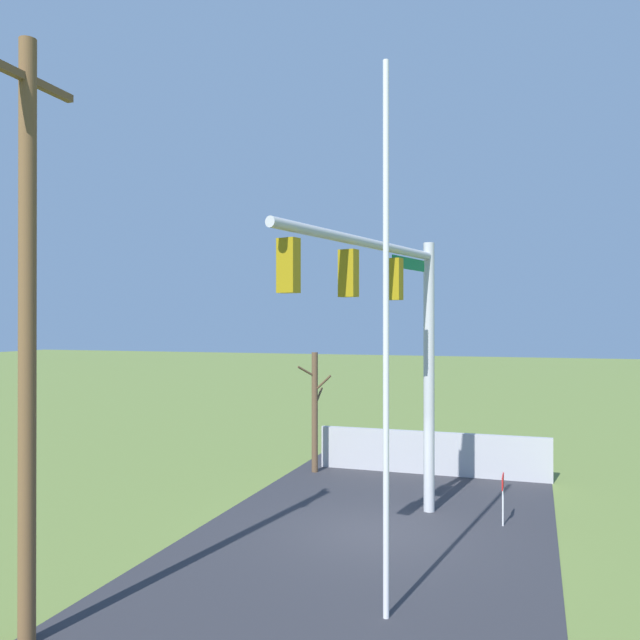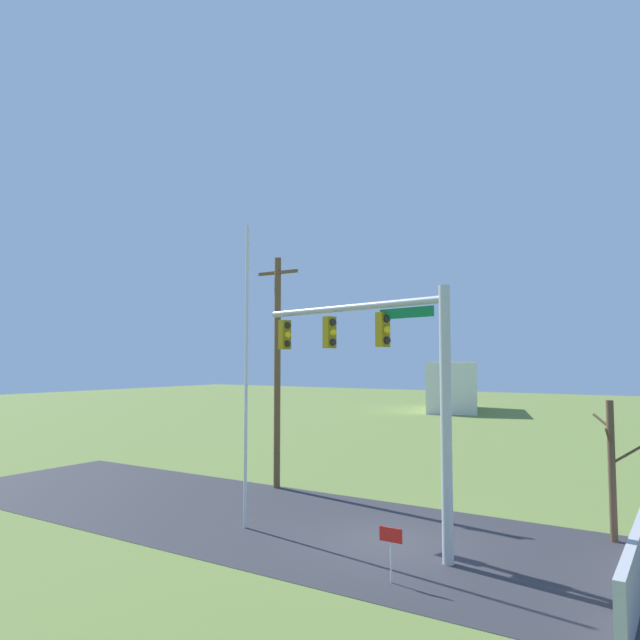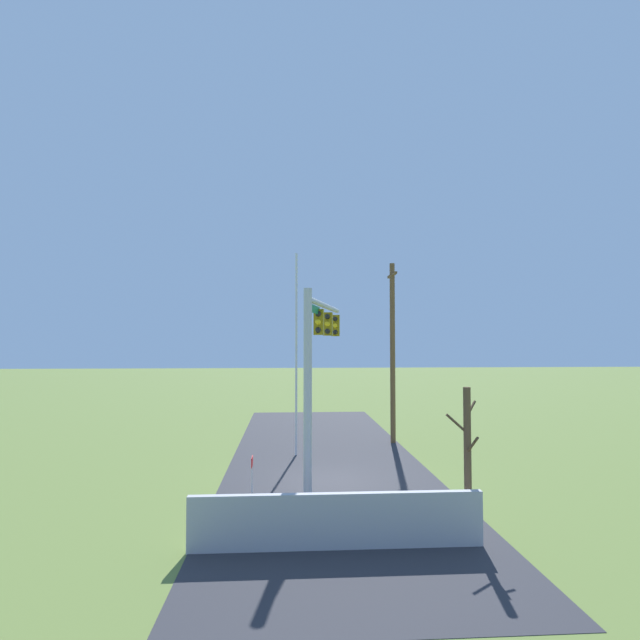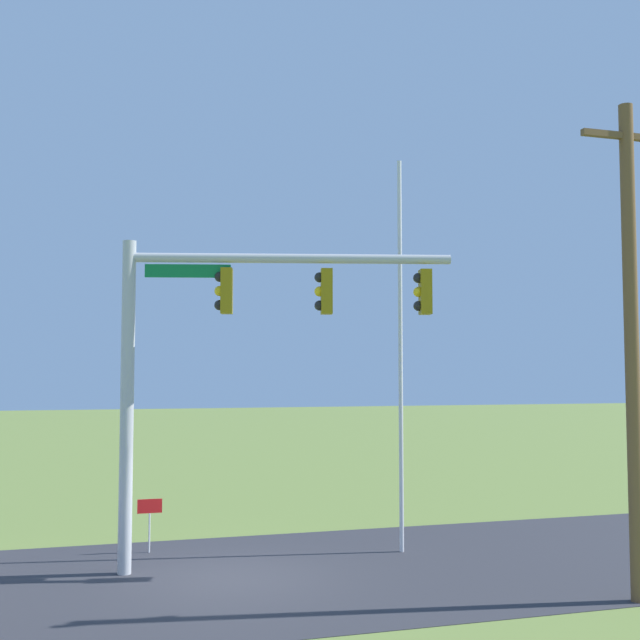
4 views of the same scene
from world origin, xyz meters
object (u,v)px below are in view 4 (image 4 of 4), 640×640
Objects in this scene: utility_pole at (632,339)px; open_sign at (150,513)px; signal_mast at (225,335)px; flagpole at (400,353)px.

open_sign is at bearing -38.84° from utility_pole.
open_sign is at bearing -60.73° from signal_mast.
flagpole is at bearing -169.99° from signal_mast.
flagpole is 5.57m from utility_pole.
utility_pole is at bearing 141.16° from open_sign.
signal_mast is 8.00m from utility_pole.
signal_mast is 0.75× the size of flagpole.
flagpole reaches higher than open_sign.
flagpole is at bearing -62.91° from utility_pole.
signal_mast is 4.35m from flagpole.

